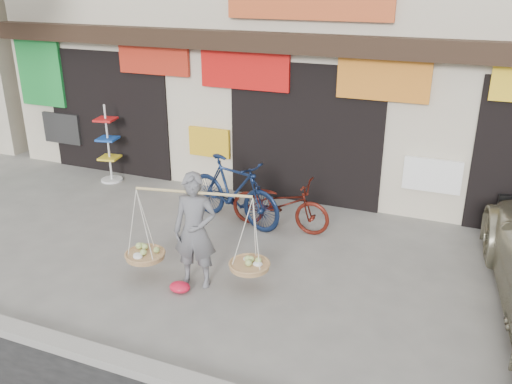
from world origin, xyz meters
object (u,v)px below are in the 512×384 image
at_px(street_vendor, 195,235).
at_px(bike_2, 280,204).
at_px(bike_1, 234,191).
at_px(display_rack, 109,151).

bearing_deg(street_vendor, bike_2, 66.60).
xyz_separation_m(bike_1, display_rack, (-3.36, 0.93, 0.07)).
xyz_separation_m(bike_1, bike_2, (0.85, 0.08, -0.14)).
distance_m(street_vendor, bike_2, 2.27).
bearing_deg(bike_2, street_vendor, 168.40).
distance_m(bike_2, display_rack, 4.31).
bearing_deg(bike_2, bike_1, 95.68).
xyz_separation_m(street_vendor, bike_2, (0.47, 2.20, -0.32)).
bearing_deg(display_rack, bike_1, -15.43).
bearing_deg(bike_2, display_rack, 79.07).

